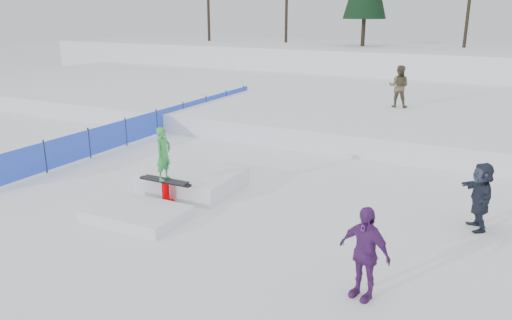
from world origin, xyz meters
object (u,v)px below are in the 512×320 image
at_px(spectator_dark, 480,196).
at_px(jib_rail_feature, 178,186).
at_px(safety_fence, 157,122).
at_px(spectator_purple, 364,253).
at_px(walker_olive, 399,86).

xyz_separation_m(spectator_dark, jib_rail_feature, (-7.61, -1.50, -0.53)).
height_order(safety_fence, jib_rail_feature, jib_rail_feature).
distance_m(safety_fence, spectator_purple, 13.71).
bearing_deg(jib_rail_feature, spectator_dark, 11.16).
bearing_deg(spectator_dark, spectator_purple, -42.51).
height_order(walker_olive, jib_rail_feature, walker_olive).
bearing_deg(walker_olive, spectator_purple, 96.54).
xyz_separation_m(safety_fence, spectator_dark, (12.64, -4.02, 0.28)).
xyz_separation_m(safety_fence, jib_rail_feature, (5.03, -5.52, -0.25)).
height_order(spectator_dark, jib_rail_feature, jib_rail_feature).
xyz_separation_m(safety_fence, walker_olive, (8.45, 6.66, 1.19)).
height_order(safety_fence, spectator_purple, spectator_purple).
distance_m(safety_fence, walker_olive, 10.83).
height_order(safety_fence, spectator_dark, spectator_dark).
relative_size(safety_fence, walker_olive, 8.51).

